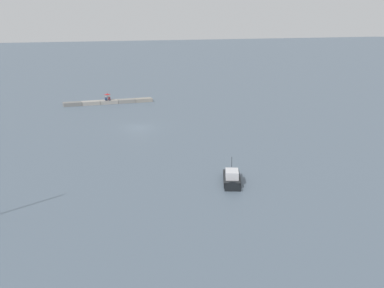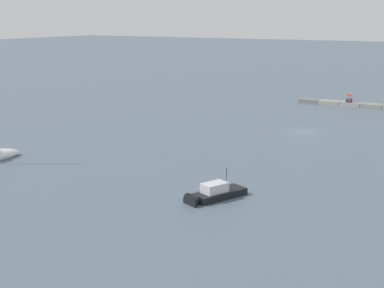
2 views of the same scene
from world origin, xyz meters
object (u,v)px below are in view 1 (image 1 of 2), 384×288
at_px(person_seated_maroon_left, 109,99).
at_px(umbrella_open_red, 107,94).
at_px(motorboat_black_near, 232,181).
at_px(person_seated_blue_right, 106,99).

height_order(person_seated_maroon_left, umbrella_open_red, umbrella_open_red).
bearing_deg(motorboat_black_near, person_seated_maroon_left, -65.07).
height_order(person_seated_maroon_left, person_seated_blue_right, same).
bearing_deg(person_seated_blue_right, motorboat_black_near, 88.63).
bearing_deg(motorboat_black_near, person_seated_blue_right, -64.40).
xyz_separation_m(umbrella_open_red, motorboat_black_near, (-2.29, 48.15, -1.43)).
height_order(person_seated_maroon_left, motorboat_black_near, motorboat_black_near).
relative_size(person_seated_blue_right, umbrella_open_red, 0.58).
xyz_separation_m(person_seated_blue_right, umbrella_open_red, (-0.27, -0.08, 0.84)).
relative_size(person_seated_blue_right, motorboat_black_near, 0.14).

